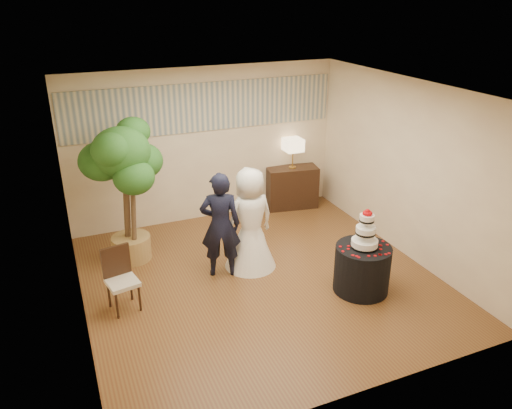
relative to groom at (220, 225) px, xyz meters
name	(u,v)px	position (x,y,z in m)	size (l,w,h in m)	color
floor	(260,280)	(0.47, -0.40, -0.82)	(5.00, 5.00, 0.00)	brown
ceiling	(261,91)	(0.47, -0.40, 1.98)	(5.00, 5.00, 0.00)	white
wall_back	(206,145)	(0.47, 2.10, 0.58)	(5.00, 0.06, 2.80)	beige
wall_front	(364,283)	(0.47, -2.90, 0.58)	(5.00, 0.06, 2.80)	beige
wall_left	(71,223)	(-2.03, -0.40, 0.58)	(0.06, 5.00, 2.80)	beige
wall_right	(407,170)	(2.97, -0.40, 0.58)	(0.06, 5.00, 2.80)	beige
mural_border	(205,107)	(0.47, 2.08, 1.28)	(4.90, 0.02, 0.85)	#A0A292
groom	(220,225)	(0.00, 0.00, 0.00)	(0.59, 0.39, 1.63)	black
bride	(250,219)	(0.49, 0.05, -0.01)	(0.80, 0.80, 1.61)	white
cake_table	(362,269)	(1.69, -1.21, -0.47)	(0.79, 0.79, 0.69)	black
wedding_cake	(366,228)	(1.69, -1.21, 0.17)	(0.38, 0.38, 0.58)	white
console	(292,187)	(2.13, 1.88, -0.41)	(0.98, 0.44, 0.82)	black
table_lamp	(293,153)	(2.13, 1.88, 0.29)	(0.33, 0.33, 0.58)	beige
ficus_tree	(126,193)	(-1.17, 0.99, 0.33)	(1.09, 1.09, 2.29)	#265A1D
side_chair	(122,281)	(-1.51, -0.36, -0.37)	(0.41, 0.43, 0.88)	black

